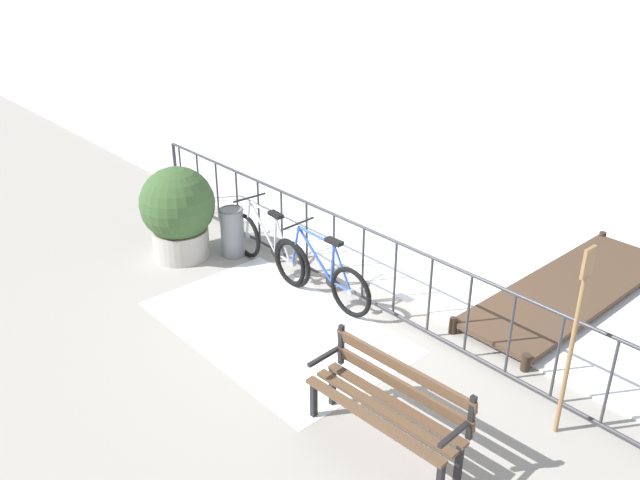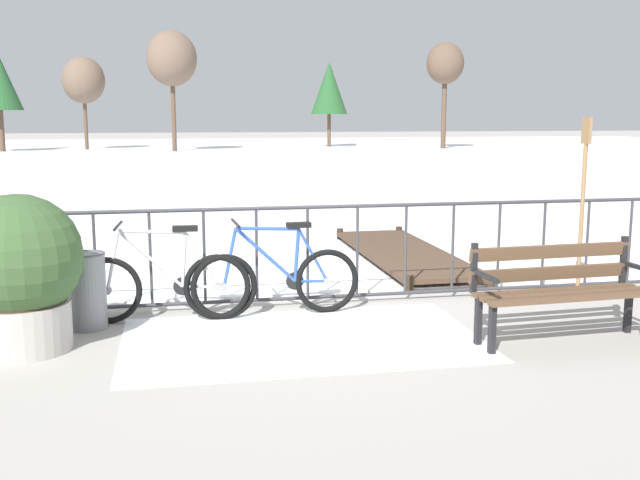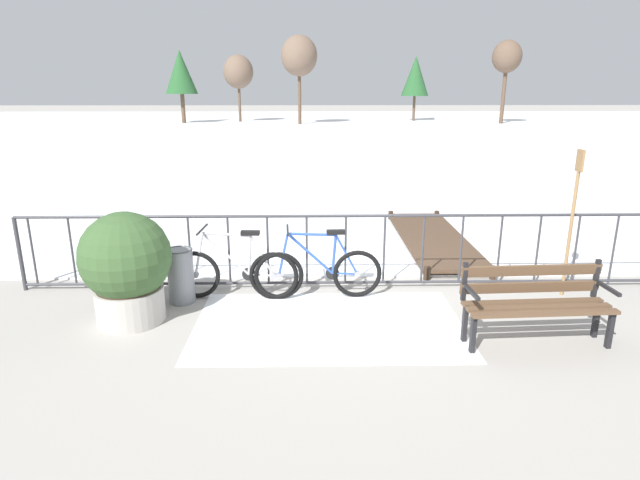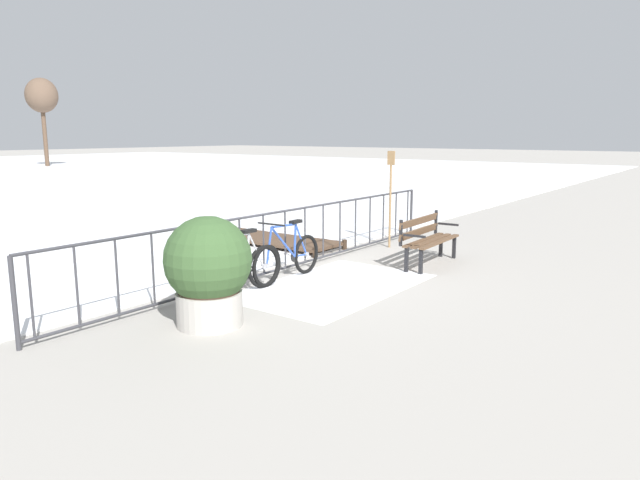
{
  "view_description": "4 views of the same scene",
  "coord_description": "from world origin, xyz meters",
  "px_view_note": "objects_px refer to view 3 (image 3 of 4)",
  "views": [
    {
      "loc": [
        5.21,
        -5.39,
        4.49
      ],
      "look_at": [
        -0.33,
        -0.43,
        0.9
      ],
      "focal_mm": 37.81,
      "sensor_mm": 36.0,
      "label": 1
    },
    {
      "loc": [
        -1.36,
        -7.54,
        2.0
      ],
      "look_at": [
        0.03,
        -0.52,
        0.79
      ],
      "focal_mm": 41.46,
      "sensor_mm": 36.0,
      "label": 2
    },
    {
      "loc": [
        -0.49,
        -6.92,
        2.73
      ],
      "look_at": [
        -0.37,
        -0.69,
        0.91
      ],
      "focal_mm": 29.28,
      "sensor_mm": 36.0,
      "label": 3
    },
    {
      "loc": [
        -7.31,
        -6.18,
        2.32
      ],
      "look_at": [
        -0.08,
        -0.79,
        0.66
      ],
      "focal_mm": 32.38,
      "sensor_mm": 36.0,
      "label": 4
    }
  ],
  "objects_px": {
    "bicycle_second": "(235,273)",
    "park_bench": "(535,298)",
    "planter_with_shrub": "(126,266)",
    "oar_upright": "(573,214)",
    "trash_bin": "(181,275)",
    "bicycle_near_railing": "(319,272)"
  },
  "relations": [
    {
      "from": "bicycle_second",
      "to": "trash_bin",
      "type": "bearing_deg",
      "value": -171.97
    },
    {
      "from": "planter_with_shrub",
      "to": "oar_upright",
      "type": "height_order",
      "value": "oar_upright"
    },
    {
      "from": "planter_with_shrub",
      "to": "trash_bin",
      "type": "relative_size",
      "value": 1.85
    },
    {
      "from": "bicycle_near_railing",
      "to": "trash_bin",
      "type": "relative_size",
      "value": 2.34
    },
    {
      "from": "bicycle_second",
      "to": "park_bench",
      "type": "height_order",
      "value": "bicycle_second"
    },
    {
      "from": "planter_with_shrub",
      "to": "trash_bin",
      "type": "height_order",
      "value": "planter_with_shrub"
    },
    {
      "from": "planter_with_shrub",
      "to": "bicycle_second",
      "type": "bearing_deg",
      "value": 29.85
    },
    {
      "from": "oar_upright",
      "to": "bicycle_second",
      "type": "bearing_deg",
      "value": -179.44
    },
    {
      "from": "oar_upright",
      "to": "planter_with_shrub",
      "type": "bearing_deg",
      "value": -172.73
    },
    {
      "from": "park_bench",
      "to": "trash_bin",
      "type": "bearing_deg",
      "value": 164.19
    },
    {
      "from": "bicycle_second",
      "to": "park_bench",
      "type": "bearing_deg",
      "value": -20.19
    },
    {
      "from": "planter_with_shrub",
      "to": "oar_upright",
      "type": "distance_m",
      "value": 5.7
    },
    {
      "from": "park_bench",
      "to": "trash_bin",
      "type": "height_order",
      "value": "park_bench"
    },
    {
      "from": "trash_bin",
      "to": "park_bench",
      "type": "bearing_deg",
      "value": -15.81
    },
    {
      "from": "bicycle_near_railing",
      "to": "oar_upright",
      "type": "height_order",
      "value": "oar_upright"
    },
    {
      "from": "park_bench",
      "to": "oar_upright",
      "type": "bearing_deg",
      "value": 53.6
    },
    {
      "from": "planter_with_shrub",
      "to": "trash_bin",
      "type": "bearing_deg",
      "value": 50.16
    },
    {
      "from": "trash_bin",
      "to": "oar_upright",
      "type": "bearing_deg",
      "value": 1.57
    },
    {
      "from": "planter_with_shrub",
      "to": "oar_upright",
      "type": "relative_size",
      "value": 0.68
    },
    {
      "from": "bicycle_second",
      "to": "oar_upright",
      "type": "relative_size",
      "value": 0.86
    },
    {
      "from": "bicycle_second",
      "to": "oar_upright",
      "type": "bearing_deg",
      "value": 0.56
    },
    {
      "from": "bicycle_second",
      "to": "oar_upright",
      "type": "xyz_separation_m",
      "value": [
        4.46,
        0.04,
        0.77
      ]
    }
  ]
}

